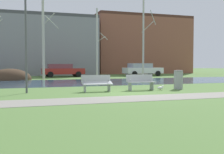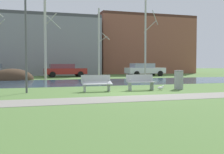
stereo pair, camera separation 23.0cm
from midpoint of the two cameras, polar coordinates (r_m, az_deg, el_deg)
The scene contains 16 objects.
ground_plane at distance 23.68m, azimuth -5.30°, elevation -0.85°, with size 120.00×120.00×0.00m, color #517538.
paved_path_strip at distance 11.99m, azimuth 7.28°, elevation -4.28°, with size 60.00×1.99×0.01m, color gray.
river_band at distance 22.45m, azimuth -4.61°, elevation -1.03°, with size 80.00×8.39×0.01m, color #2D475B.
soil_mound at distance 27.12m, azimuth -19.57°, elevation -0.55°, with size 3.88×2.76×2.07m, color #423021.
bench_left at distance 14.67m, azimuth -2.73°, elevation -1.16°, with size 1.60×0.57×0.87m.
bench_right at distance 15.50m, azimuth 6.34°, elevation -0.97°, with size 1.60×0.57×0.87m.
trash_bin at distance 16.50m, azimuth 13.91°, elevation -0.49°, with size 0.54×0.54×1.09m.
seagull at distance 15.73m, azimuth 10.37°, elevation -2.18°, with size 0.43×0.16×0.26m.
streetlamp at distance 14.75m, azimuth -16.87°, elevation 12.54°, with size 0.32×0.32×6.12m.
birch_left at distance 27.36m, azimuth -13.23°, elevation 9.10°, with size 1.58×2.51×8.99m.
birch_center_left at distance 28.26m, azimuth -2.41°, elevation 6.93°, with size 1.21×1.97×7.05m.
birch_center at distance 29.83m, azimuth 7.16°, elevation 7.93°, with size 1.49×2.59×8.19m.
parked_sedan_second_red at distance 31.84m, azimuth -9.49°, elevation 1.42°, with size 4.73×2.06×1.46m.
parked_hatch_third_white at distance 33.89m, azimuth 6.85°, elevation 1.57°, with size 4.75×2.23×1.54m.
building_grey_warehouse at distance 39.45m, azimuth -15.60°, elevation 6.12°, with size 16.74×9.11×7.79m.
building_brick_low at distance 44.47m, azimuth 6.64°, elevation 6.52°, with size 15.04×6.40×8.90m.
Camera 2 is at (-4.89, -13.13, 1.45)m, focal length 44.62 mm.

